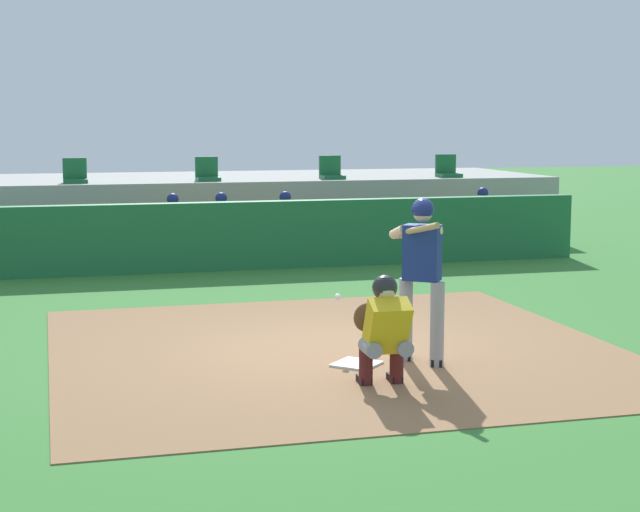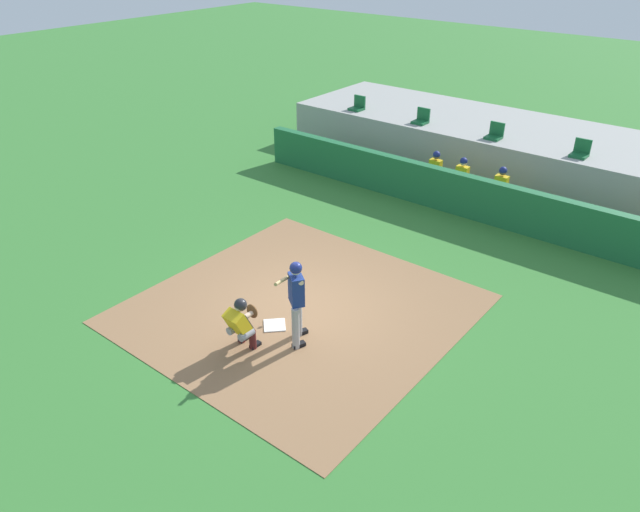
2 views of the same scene
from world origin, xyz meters
name	(u,v)px [view 1 (image 1 of 2)]	position (x,y,z in m)	size (l,w,h in m)	color
ground_plane	(336,350)	(0.00, 0.00, 0.00)	(80.00, 80.00, 0.00)	#387A33
dirt_infield	(336,349)	(0.00, 0.00, 0.01)	(6.40, 6.40, 0.01)	#936B47
home_plate	(356,364)	(0.00, -0.80, 0.02)	(0.44, 0.44, 0.02)	white
batter_at_plate	(421,270)	(0.69, -0.89, 1.04)	(0.52, 0.91, 1.80)	#99999E
catcher_crouched	(384,327)	(0.00, -1.69, 0.61)	(0.49, 1.88, 1.13)	gray
dugout_wall	(234,236)	(0.00, 6.50, 0.60)	(13.00, 0.30, 1.20)	#1E6638
dugout_bench	(224,250)	(0.00, 7.50, 0.23)	(11.80, 0.44, 0.45)	olive
dugout_player_0	(174,228)	(-0.94, 7.34, 0.67)	(0.49, 0.70, 1.30)	#939399
dugout_player_1	(223,227)	(-0.05, 7.34, 0.67)	(0.49, 0.70, 1.30)	#939399
dugout_player_2	(287,225)	(1.16, 7.34, 0.67)	(0.49, 0.70, 1.30)	#939399
dugout_player_3	(485,219)	(5.17, 7.34, 0.67)	(0.49, 0.70, 1.30)	#939399
stands_platform	(197,209)	(0.00, 10.90, 0.70)	(15.00, 4.40, 1.40)	#9E9E99
stadium_seat_1	(75,176)	(-2.60, 9.38, 1.53)	(0.46, 0.46, 0.48)	#196033
stadium_seat_2	(207,174)	(0.00, 9.38, 1.53)	(0.46, 0.46, 0.48)	#196033
stadium_seat_3	(331,172)	(2.60, 9.38, 1.53)	(0.46, 0.46, 0.48)	#196033
stadium_seat_4	(448,171)	(5.20, 9.38, 1.53)	(0.46, 0.46, 0.48)	#196033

